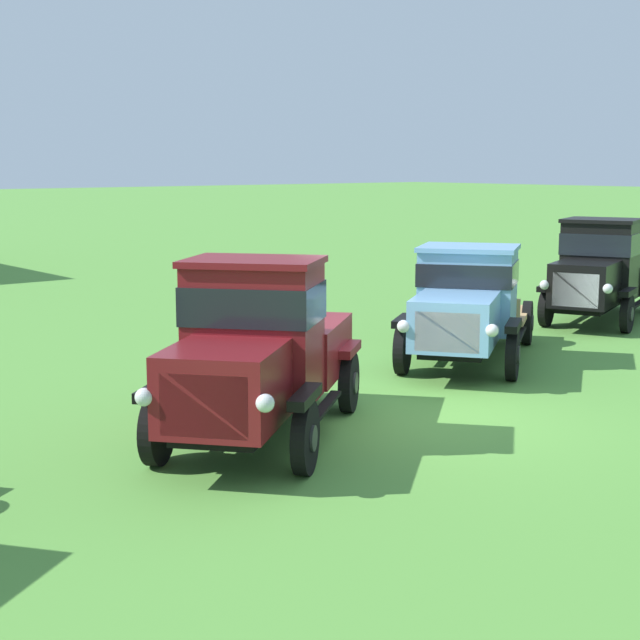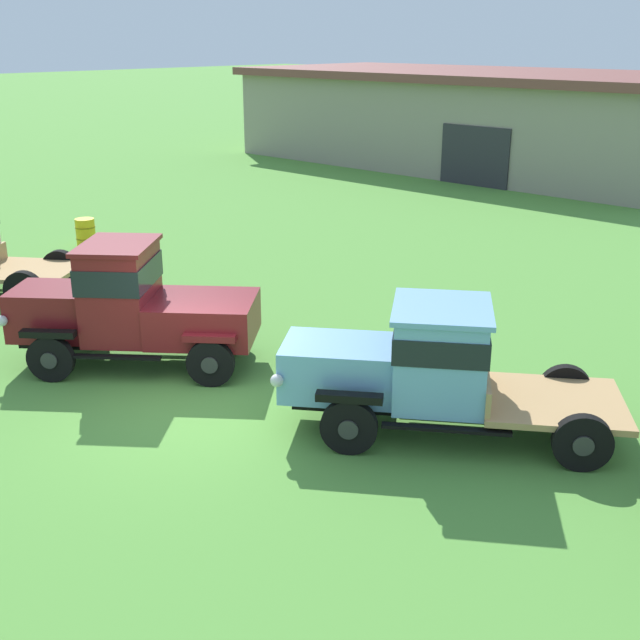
% 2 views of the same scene
% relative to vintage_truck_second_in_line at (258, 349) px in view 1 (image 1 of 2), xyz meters
% --- Properties ---
extents(ground_plane, '(240.00, 240.00, 0.00)m').
position_rel_vintage_truck_second_in_line_xyz_m(ground_plane, '(2.29, -0.56, -1.17)').
color(ground_plane, '#518E38').
extents(vintage_truck_second_in_line, '(4.50, 4.07, 2.34)m').
position_rel_vintage_truck_second_in_line_xyz_m(vintage_truck_second_in_line, '(0.00, 0.00, 0.00)').
color(vintage_truck_second_in_line, black).
rests_on(vintage_truck_second_in_line, ground).
extents(vintage_truck_midrow_center, '(5.28, 4.37, 2.07)m').
position_rel_vintage_truck_second_in_line_xyz_m(vintage_truck_midrow_center, '(5.51, 1.49, -0.07)').
color(vintage_truck_midrow_center, black).
rests_on(vintage_truck_midrow_center, ground).
extents(vintage_truck_far_side, '(5.12, 3.27, 2.29)m').
position_rel_vintage_truck_second_in_line_xyz_m(vintage_truck_far_side, '(11.47, 2.86, -0.03)').
color(vintage_truck_far_side, black).
rests_on(vintage_truck_far_side, ground).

